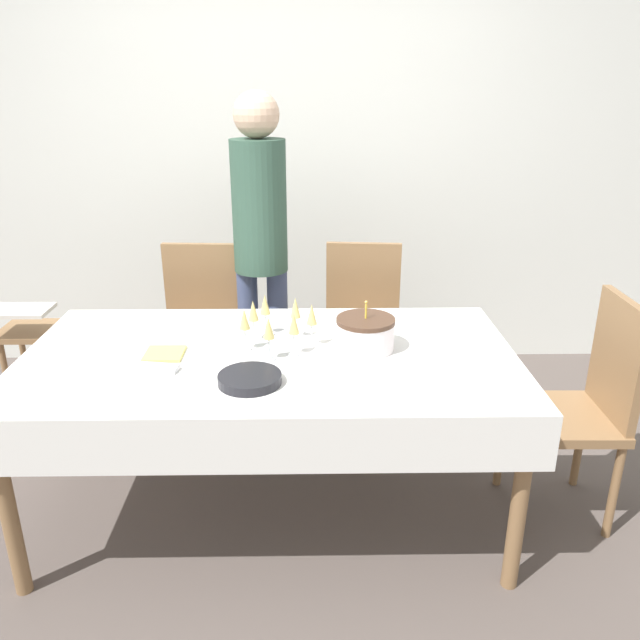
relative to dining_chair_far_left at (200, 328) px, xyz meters
The scene contains 14 objects.
ground_plane 1.09m from the dining_chair_far_left, 62.93° to the right, with size 12.00×12.00×0.00m, color #564C47.
wall_back 1.26m from the dining_chair_far_left, 63.45° to the left, with size 8.00×0.05×2.70m.
dining_table 0.95m from the dining_chair_far_left, 62.93° to the right, with size 1.96×1.04×0.76m.
dining_chair_far_left is the anchor object (origin of this frame).
dining_chair_far_right 0.87m from the dining_chair_far_left, ahead, with size 0.46×0.46×0.98m.
dining_chair_right_end 1.92m from the dining_chair_far_left, 25.99° to the right, with size 0.43×0.43×0.98m.
birthday_cake 1.18m from the dining_chair_far_left, 44.67° to the right, with size 0.24×0.24×0.21m.
champagne_tray 0.95m from the dining_chair_far_left, 59.61° to the right, with size 0.37×0.37×0.18m.
plate_stack_main 1.19m from the dining_chair_far_left, 71.26° to the right, with size 0.23×0.23×0.03m.
cake_knife 1.34m from the dining_chair_far_left, 48.91° to the right, with size 0.28×0.15×0.00m.
fork_pile 1.02m from the dining_chair_far_left, 89.18° to the right, with size 0.18×0.09×0.02m.
napkin_pile 0.88m from the dining_chair_far_left, 88.95° to the right, with size 0.15×0.15×0.01m.
person_standing 0.62m from the dining_chair_far_left, 10.40° to the left, with size 0.28×0.28×1.74m.
high_chair 0.89m from the dining_chair_far_left, behind, with size 0.33×0.35×0.71m.
Camera 1 is at (0.16, -2.28, 1.76)m, focal length 35.00 mm.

